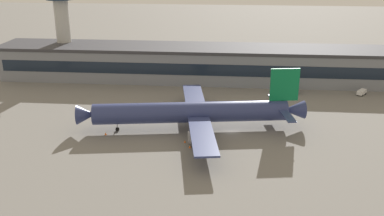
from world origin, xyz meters
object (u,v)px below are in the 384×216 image
(airliner, at_px, (194,112))
(traffic_cone_0, at_px, (190,147))
(follow_me_car, at_px, (362,92))
(crew_van, at_px, (293,89))
(traffic_cone_2, at_px, (106,134))
(control_tower, at_px, (62,20))
(traffic_cone_1, at_px, (185,141))

(airliner, xyz_separation_m, traffic_cone_0, (0.05, -12.82, -4.80))
(airliner, bearing_deg, follow_me_car, 32.91)
(crew_van, height_order, traffic_cone_2, crew_van)
(crew_van, height_order, follow_me_car, crew_van)
(control_tower, relative_size, follow_me_car, 7.69)
(traffic_cone_0, xyz_separation_m, traffic_cone_2, (-24.18, 6.38, 0.02))
(crew_van, height_order, traffic_cone_0, crew_van)
(traffic_cone_0, bearing_deg, crew_van, 56.89)
(crew_van, distance_m, follow_me_car, 23.98)
(airliner, height_order, traffic_cone_0, airliner)
(control_tower, bearing_deg, crew_van, -11.43)
(control_tower, bearing_deg, airliner, -43.70)
(control_tower, relative_size, traffic_cone_0, 50.82)
(airliner, distance_m, control_tower, 81.48)
(control_tower, xyz_separation_m, crew_van, (90.05, -18.20, -20.75))
(control_tower, height_order, follow_me_car, control_tower)
(crew_van, relative_size, traffic_cone_0, 7.88)
(traffic_cone_0, bearing_deg, control_tower, 130.35)
(follow_me_car, xyz_separation_m, traffic_cone_2, (-80.54, -42.94, -0.72))
(control_tower, distance_m, follow_me_car, 117.43)
(crew_van, bearing_deg, airliner, -131.36)
(follow_me_car, distance_m, traffic_cone_1, 74.06)
(crew_van, bearing_deg, traffic_cone_2, -142.58)
(traffic_cone_0, bearing_deg, traffic_cone_2, 165.21)
(airliner, xyz_separation_m, control_tower, (-57.60, 55.05, 17.05))
(control_tower, xyz_separation_m, follow_me_car, (114.02, -18.54, -21.12))
(traffic_cone_0, bearing_deg, airliner, 90.24)
(control_tower, xyz_separation_m, traffic_cone_0, (57.66, -67.87, -21.85))
(follow_me_car, relative_size, traffic_cone_2, 6.30)
(traffic_cone_0, relative_size, traffic_cone_1, 1.07)
(crew_van, distance_m, traffic_cone_1, 57.55)
(traffic_cone_0, relative_size, traffic_cone_2, 0.95)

